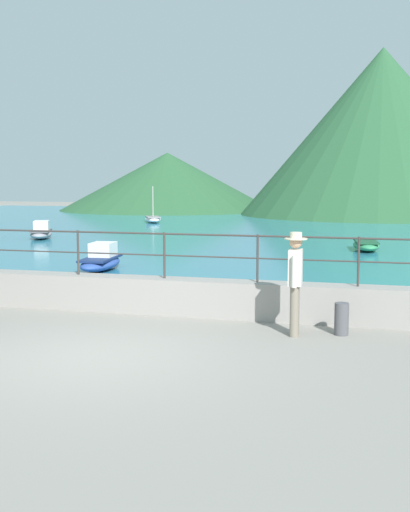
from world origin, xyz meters
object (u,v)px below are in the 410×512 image
object	(u,v)px
boat_1	(153,219)
boat_6	(101,260)
person_walking	(295,278)
boat_0	(41,232)
boat_2	(366,245)
bollard	(342,319)

from	to	relation	value
boat_1	boat_6	distance (m)	20.25
person_walking	boat_0	bearing A→B (deg)	131.80
boat_1	boat_2	distance (m)	17.68
boat_6	boat_2	bearing A→B (deg)	44.94
person_walking	bollard	distance (m)	1.07
boat_1	boat_2	world-z (taller)	boat_1
boat_0	boat_6	size ratio (longest dim) A/B	1.04
person_walking	boat_0	xyz separation A→B (m)	(-12.94, 14.48, -0.65)
boat_0	boat_6	distance (m)	10.68
boat_1	boat_0	bearing A→B (deg)	-95.91
person_walking	boat_0	distance (m)	19.43
boat_2	boat_6	size ratio (longest dim) A/B	1.00
person_walking	bollard	bearing A→B (deg)	18.16
bollard	boat_2	world-z (taller)	bollard
person_walking	boat_1	distance (m)	28.19
boat_2	boat_0	bearing A→B (deg)	175.00
boat_0	boat_2	distance (m)	13.87
boat_6	person_walking	bearing A→B (deg)	-44.06
boat_0	bollard	bearing A→B (deg)	-46.07
person_walking	boat_6	size ratio (longest dim) A/B	0.73
bollard	boat_2	bearing A→B (deg)	89.51
boat_1	boat_6	xyz separation A→B (m)	(5.49, -19.50, 0.06)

